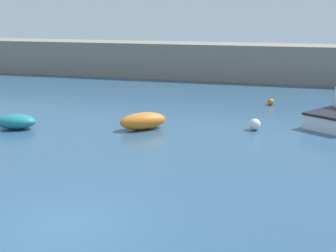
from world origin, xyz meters
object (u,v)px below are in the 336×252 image
fishing_dinghy_green (16,121)px  mooring_buoy_orange (271,102)px  dinghy_near_pier (143,121)px  mooring_buoy_white (255,124)px

fishing_dinghy_green → mooring_buoy_orange: (11.12, 9.09, -0.16)m
dinghy_near_pier → fishing_dinghy_green: 5.99m
fishing_dinghy_green → mooring_buoy_orange: fishing_dinghy_green is taller
mooring_buoy_white → dinghy_near_pier: bearing=-165.6°
mooring_buoy_orange → mooring_buoy_white: bearing=-92.6°
mooring_buoy_orange → fishing_dinghy_green: bearing=-140.7°
fishing_dinghy_green → mooring_buoy_white: 11.20m
fishing_dinghy_green → mooring_buoy_orange: bearing=-151.1°
fishing_dinghy_green → mooring_buoy_orange: size_ratio=5.43×
dinghy_near_pier → mooring_buoy_orange: size_ratio=6.15×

